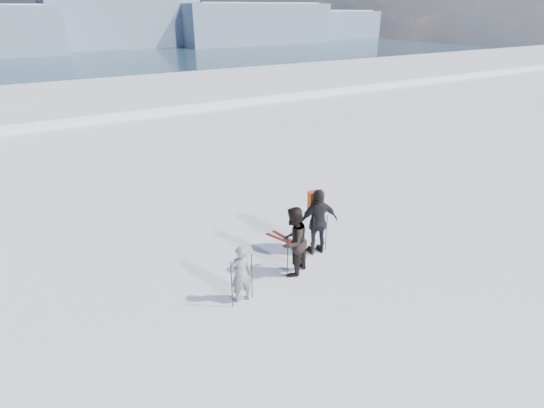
{
  "coord_description": "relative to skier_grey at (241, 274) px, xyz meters",
  "views": [
    {
      "loc": [
        -7.1,
        -6.33,
        6.64
      ],
      "look_at": [
        -1.54,
        3.0,
        1.59
      ],
      "focal_mm": 28.0,
      "sensor_mm": 36.0,
      "label": 1
    }
  ],
  "objects": [
    {
      "name": "far_mountain_range",
      "position": [
        32.95,
        453.35,
        -7.96
      ],
      "size": [
        770.0,
        110.0,
        53.0
      ],
      "color": "slate",
      "rests_on": "ground"
    },
    {
      "name": "lake_basin",
      "position": [
        3.35,
        28.56,
        -7.27
      ],
      "size": [
        820.0,
        820.0,
        71.62
      ],
      "color": "white",
      "rests_on": "ground"
    },
    {
      "name": "backpack",
      "position": [
        3.03,
        1.14,
        1.56
      ],
      "size": [
        0.47,
        0.33,
        0.64
      ],
      "primitive_type": "cube",
      "rotation": [
        0.0,
        0.0,
        2.91
      ],
      "color": "#DA4D14",
      "rests_on": "skier_pack"
    },
    {
      "name": "skier_pack",
      "position": [
        2.97,
        0.9,
        0.24
      ],
      "size": [
        1.26,
        0.75,
        2.02
      ],
      "primitive_type": "imported",
      "rotation": [
        0.0,
        0.0,
        2.91
      ],
      "color": "black",
      "rests_on": "ground"
    },
    {
      "name": "ski_poles",
      "position": [
        1.56,
        0.33,
        -0.15
      ],
      "size": [
        3.6,
        1.01,
        1.3
      ],
      "color": "black",
      "rests_on": "ground"
    },
    {
      "name": "skier_grey",
      "position": [
        0.0,
        0.0,
        0.0
      ],
      "size": [
        0.59,
        0.42,
        1.54
      ],
      "primitive_type": "imported",
      "rotation": [
        0.0,
        0.0,
        3.05
      ],
      "color": "gray",
      "rests_on": "ground"
    },
    {
      "name": "skis_loose",
      "position": [
        2.59,
        1.82,
        -0.75
      ],
      "size": [
        0.66,
        1.69,
        0.03
      ],
      "color": "black",
      "rests_on": "ground"
    },
    {
      "name": "skier_dark",
      "position": [
        1.75,
        0.36,
        0.21
      ],
      "size": [
        1.19,
        1.11,
        1.96
      ],
      "primitive_type": "imported",
      "rotation": [
        0.0,
        0.0,
        3.64
      ],
      "color": "black",
      "rests_on": "ground"
    }
  ]
}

